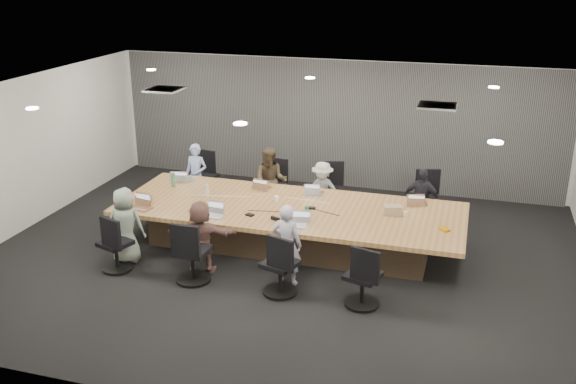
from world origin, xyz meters
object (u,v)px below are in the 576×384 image
(snack_packet, at_px, (444,229))
(bottle_clear, at_px, (207,190))
(conference_table, at_px, (290,225))
(chair_3, at_px, (422,202))
(chair_1, at_px, (276,190))
(laptop_2, at_px, (315,193))
(chair_2, at_px, (326,193))
(laptop_3, at_px, (418,203))
(person_3, at_px, (421,200))
(bottle_green_left, at_px, (173,180))
(mug_brown, at_px, (140,197))
(person_4, at_px, (125,225))
(chair_7, at_px, (363,281))
(person_1, at_px, (271,181))
(laptop_5, at_px, (214,216))
(person_2, at_px, (322,191))
(laptop_1, at_px, (262,187))
(person_6, at_px, (287,245))
(laptop_6, at_px, (297,226))
(person_5, at_px, (201,237))
(stapler, at_px, (275,219))
(chair_4, at_px, (116,248))
(chair_5, at_px, (192,256))
(laptop_4, at_px, (141,208))
(chair_0, at_px, (204,181))
(person_0, at_px, (196,176))
(laptop_0, at_px, (184,180))
(chair_6, at_px, (280,269))
(canvas_bag, at_px, (393,210))
(bottle_green_right, at_px, (307,213))

(snack_packet, bearing_deg, bottle_clear, 174.94)
(conference_table, distance_m, chair_3, 2.73)
(chair_1, xyz_separation_m, laptop_2, (1.04, -0.90, 0.36))
(chair_2, xyz_separation_m, laptop_3, (1.87, -0.90, 0.32))
(person_3, xyz_separation_m, bottle_clear, (-3.72, -1.27, 0.24))
(bottle_green_left, xyz_separation_m, mug_brown, (-0.24, -0.83, -0.08))
(bottle_green_left, bearing_deg, person_4, -91.19)
(chair_7, xyz_separation_m, person_1, (-2.39, 3.05, 0.28))
(laptop_5, distance_m, snack_packet, 3.77)
(chair_2, height_order, person_2, person_2)
(laptop_1, bearing_deg, person_6, 128.89)
(chair_3, relative_size, laptop_6, 2.72)
(person_5, height_order, stapler, person_5)
(laptop_5, bearing_deg, bottle_clear, 126.54)
(person_4, relative_size, stapler, 7.73)
(stapler, bearing_deg, person_3, 65.39)
(chair_4, bearing_deg, snack_packet, 34.59)
(conference_table, xyz_separation_m, chair_3, (2.13, 1.70, 0.03))
(conference_table, height_order, chair_7, chair_7)
(chair_4, height_order, chair_5, chair_5)
(person_5, bearing_deg, laptop_2, -135.11)
(person_6, height_order, laptop_6, person_6)
(laptop_4, bearing_deg, stapler, 16.30)
(person_4, bearing_deg, laptop_3, -163.96)
(person_2, height_order, mug_brown, person_2)
(chair_0, distance_m, chair_3, 4.51)
(person_0, height_order, laptop_2, person_0)
(person_4, xyz_separation_m, stapler, (2.39, 0.69, 0.13))
(laptop_0, bearing_deg, chair_6, 126.85)
(person_4, bearing_deg, person_1, -130.68)
(canvas_bag, bearing_deg, laptop_5, -161.40)
(chair_7, distance_m, bottle_green_right, 1.75)
(chair_5, relative_size, laptop_1, 2.67)
(bottle_green_right, bearing_deg, person_0, 146.88)
(person_2, bearing_deg, laptop_4, -132.16)
(bottle_clear, relative_size, snack_packet, 1.39)
(chair_7, xyz_separation_m, person_5, (-2.69, 0.35, 0.21))
(chair_2, bearing_deg, person_6, 73.13)
(bottle_green_right, bearing_deg, chair_6, -93.79)
(conference_table, bearing_deg, bottle_green_right, -48.24)
(person_0, bearing_deg, laptop_5, -55.93)
(chair_2, relative_size, laptop_3, 2.78)
(chair_6, height_order, laptop_4, chair_6)
(laptop_5, bearing_deg, chair_7, -11.45)
(chair_5, distance_m, laptop_6, 1.73)
(chair_7, height_order, laptop_4, chair_7)
(chair_3, distance_m, laptop_3, 0.95)
(mug_brown, relative_size, canvas_bag, 0.39)
(person_0, xyz_separation_m, bottle_green_right, (2.81, -1.83, 0.21))
(laptop_3, relative_size, person_6, 0.23)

